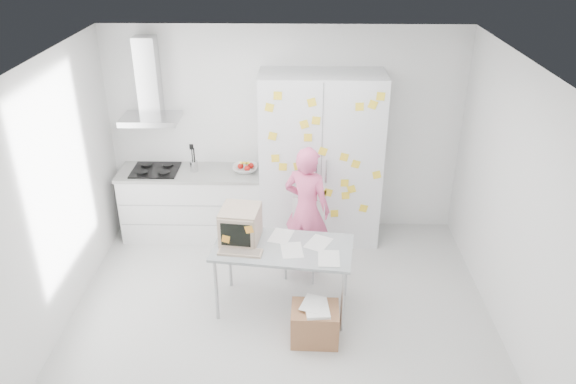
{
  "coord_description": "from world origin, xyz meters",
  "views": [
    {
      "loc": [
        0.17,
        -4.78,
        3.9
      ],
      "look_at": [
        0.06,
        0.61,
        1.18
      ],
      "focal_mm": 35.0,
      "sensor_mm": 36.0,
      "label": 1
    }
  ],
  "objects_px": {
    "person": "(307,209)",
    "chair": "(306,234)",
    "cardboard_box": "(315,323)",
    "desk": "(256,235)"
  },
  "relations": [
    {
      "from": "desk",
      "to": "chair",
      "type": "distance_m",
      "value": 0.89
    },
    {
      "from": "person",
      "to": "chair",
      "type": "xyz_separation_m",
      "value": [
        -0.01,
        -0.13,
        -0.26
      ]
    },
    {
      "from": "cardboard_box",
      "to": "chair",
      "type": "bearing_deg",
      "value": 94.05
    },
    {
      "from": "person",
      "to": "cardboard_box",
      "type": "bearing_deg",
      "value": 118.04
    },
    {
      "from": "person",
      "to": "desk",
      "type": "height_order",
      "value": "person"
    },
    {
      "from": "person",
      "to": "cardboard_box",
      "type": "height_order",
      "value": "person"
    },
    {
      "from": "person",
      "to": "chair",
      "type": "distance_m",
      "value": 0.29
    },
    {
      "from": "desk",
      "to": "chair",
      "type": "relative_size",
      "value": 1.66
    },
    {
      "from": "desk",
      "to": "chair",
      "type": "xyz_separation_m",
      "value": [
        0.53,
        0.62,
        -0.35
      ]
    },
    {
      "from": "chair",
      "to": "cardboard_box",
      "type": "height_order",
      "value": "chair"
    }
  ]
}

